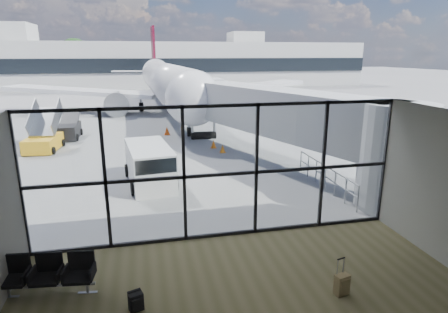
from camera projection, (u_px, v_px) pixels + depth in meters
name	position (u px, v px, depth m)	size (l,w,h in m)	color
ground	(159.00, 100.00, 50.39)	(220.00, 220.00, 0.00)	slate
lounge_shell	(270.00, 226.00, 7.52)	(12.02, 8.01, 4.51)	brown
glass_curtain_wall	(221.00, 173.00, 12.14)	(12.10, 0.12, 4.50)	white
jet_bridge	(284.00, 117.00, 19.68)	(8.00, 16.50, 4.33)	gray
apron_railing	(325.00, 174.00, 17.01)	(0.06, 5.46, 1.11)	gray
far_terminal	(149.00, 63.00, 69.83)	(80.00, 12.20, 11.00)	#B6B5B0
tree_3	(11.00, 61.00, 73.66)	(4.95, 4.95, 7.12)	#382619
tree_4	(43.00, 57.00, 74.75)	(5.61, 5.61, 8.07)	#382619
tree_5	(75.00, 54.00, 75.83)	(6.27, 6.27, 9.03)	#382619
seating_row	(48.00, 272.00, 9.59)	(2.36, 0.93, 1.05)	gray
backpack	(136.00, 302.00, 8.98)	(0.39, 0.38, 0.50)	black
suitcase	(342.00, 284.00, 9.55)	(0.41, 0.33, 0.99)	olive
airliner	(166.00, 82.00, 40.99)	(33.18, 38.41, 9.89)	silver
service_van	(150.00, 165.00, 17.60)	(2.46, 4.41, 1.84)	silver
belt_loader	(69.00, 130.00, 27.35)	(1.61, 3.95, 1.81)	black
mobile_stairs	(44.00, 141.00, 23.89)	(2.15, 3.69, 2.50)	gold
traffic_cone_a	(223.00, 149.00, 23.42)	(0.37, 0.37, 0.53)	#D4690B
traffic_cone_b	(214.00, 144.00, 24.57)	(0.36, 0.36, 0.52)	#D6610B
traffic_cone_c	(167.00, 131.00, 28.54)	(0.44, 0.44, 0.63)	#E54D0C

